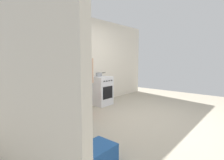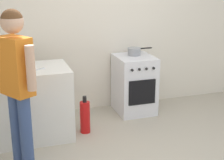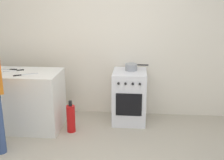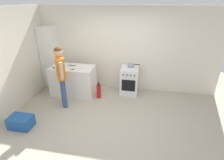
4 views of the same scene
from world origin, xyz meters
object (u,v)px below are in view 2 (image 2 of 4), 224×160
Objects in this scene: pot at (134,51)px; knife_chef at (9,68)px; fire_extinguisher at (85,117)px; person at (17,77)px; knife_bread at (31,71)px; oven_left at (134,84)px.

pot is 1.28× the size of knife_chef.
person is at bearing -143.65° from fire_extinguisher.
person reaches higher than knife_chef.
pot is 1.65m from knife_bread.
oven_left is 2.29× the size of pot.
knife_chef is 0.17× the size of person.
oven_left is 1.70× the size of fire_extinguisher.
knife_bread and knife_chef have the same top height.
fire_extinguisher is at bearing -10.19° from knife_chef.
knife_bread is 0.32m from knife_chef.
person reaches higher than knife_bread.
knife_bread is at bearing -39.89° from knife_chef.
oven_left is 2.68× the size of knife_bread.
pot is at bearing 34.01° from person.
oven_left is at bearing 32.63° from person.
pot reaches higher than knife_bread.
knife_bread is at bearing -175.75° from fire_extinguisher.
knife_bread is (-1.53, -0.60, -0.00)m from pot.
pot is 1.17× the size of knife_bread.
fire_extinguisher is (0.89, -0.16, -0.69)m from knife_chef.
fire_extinguisher is at bearing 36.35° from person.
person is at bearing -147.37° from oven_left.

